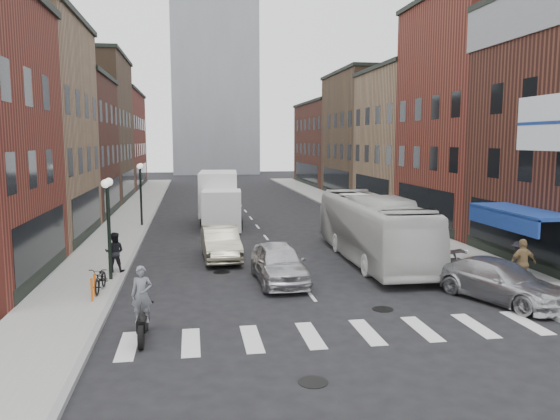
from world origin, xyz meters
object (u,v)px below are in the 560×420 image
at_px(sedan_left_near, 279,263).
at_px(transit_bus, 372,228).
at_px(streetlamp_near, 108,210).
at_px(ped_right_b, 523,263).
at_px(bike_rack, 93,287).
at_px(sedan_left_far, 221,243).
at_px(ped_left_solo, 114,252).
at_px(billboard_sign, 545,125).
at_px(streetlamp_far, 140,182).
at_px(curb_car, 500,281).
at_px(box_truck, 219,199).
at_px(ped_right_a, 518,260).
at_px(motorcycle_rider, 142,306).
at_px(parked_bicycle, 101,279).

bearing_deg(sedan_left_near, transit_bus, 31.27).
xyz_separation_m(streetlamp_near, transit_bus, (11.46, 2.19, -1.39)).
distance_m(sedan_left_near, ped_right_b, 9.11).
height_order(bike_rack, sedan_left_far, sedan_left_far).
bearing_deg(sedan_left_near, ped_left_solo, 159.36).
height_order(billboard_sign, bike_rack, billboard_sign).
height_order(billboard_sign, streetlamp_far, billboard_sign).
xyz_separation_m(sedan_left_near, ped_left_solo, (-6.55, 2.24, 0.19)).
xyz_separation_m(billboard_sign, ped_right_b, (-0.75, -0.24, -5.07)).
height_order(billboard_sign, streetlamp_near, billboard_sign).
relative_size(curb_car, ped_left_solo, 2.93).
xyz_separation_m(streetlamp_far, transit_bus, (11.46, -11.81, -1.39)).
height_order(billboard_sign, box_truck, billboard_sign).
height_order(box_truck, ped_right_a, box_truck).
distance_m(billboard_sign, ped_right_a, 5.30).
relative_size(billboard_sign, motorcycle_rider, 1.74).
distance_m(streetlamp_near, bike_rack, 3.59).
xyz_separation_m(streetlamp_near, sedan_left_far, (4.51, 3.63, -2.14)).
relative_size(sedan_left_near, parked_bicycle, 2.65).
xyz_separation_m(motorcycle_rider, ped_left_solo, (-1.78, 7.83, -0.02)).
distance_m(bike_rack, ped_left_solo, 3.97).
bearing_deg(ped_left_solo, box_truck, -103.93).
relative_size(curb_car, ped_right_a, 3.17).
bearing_deg(parked_bicycle, streetlamp_far, 91.98).
height_order(bike_rack, box_truck, box_truck).
height_order(transit_bus, sedan_left_far, transit_bus).
xyz_separation_m(bike_rack, motorcycle_rider, (1.98, -3.89, 0.45)).
relative_size(sedan_left_far, parked_bicycle, 2.70).
bearing_deg(billboard_sign, sedan_left_far, 148.14).
relative_size(billboard_sign, streetlamp_near, 0.90).
height_order(motorcycle_rider, transit_bus, transit_bus).
height_order(sedan_left_near, parked_bicycle, sedan_left_near).
bearing_deg(ped_right_b, sedan_left_near, -20.31).
bearing_deg(ped_right_a, box_truck, -71.81).
bearing_deg(streetlamp_far, parked_bicycle, -90.36).
distance_m(billboard_sign, sedan_left_near, 11.13).
bearing_deg(sedan_left_far, billboard_sign, -34.02).
xyz_separation_m(box_truck, ped_right_b, (10.23, -17.85, -0.65)).
distance_m(streetlamp_near, streetlamp_far, 14.00).
height_order(sedan_left_near, ped_left_solo, ped_left_solo).
xyz_separation_m(bike_rack, transit_bus, (11.66, 4.89, 0.98)).
bearing_deg(sedan_left_far, ped_right_a, -31.15).
xyz_separation_m(curb_car, parked_bicycle, (-13.87, 2.95, -0.10)).
xyz_separation_m(transit_bus, ped_right_a, (4.33, -4.82, -0.61)).
bearing_deg(sedan_left_far, sedan_left_near, -68.37).
xyz_separation_m(motorcycle_rider, sedan_left_near, (4.77, 5.59, -0.21)).
height_order(motorcycle_rider, ped_left_solo, motorcycle_rider).
relative_size(transit_bus, ped_right_a, 7.16).
bearing_deg(billboard_sign, sedan_left_near, 165.16).
bearing_deg(ped_left_solo, streetlamp_near, 97.32).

